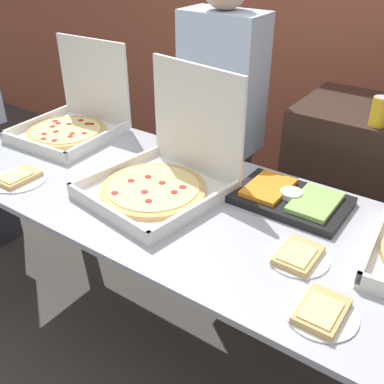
{
  "coord_description": "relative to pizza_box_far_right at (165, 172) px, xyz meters",
  "views": [
    {
      "loc": [
        0.85,
        -1.21,
        1.81
      ],
      "look_at": [
        0.0,
        0.0,
        0.93
      ],
      "focal_mm": 42.0,
      "sensor_mm": 36.0,
      "label": 1
    }
  ],
  "objects": [
    {
      "name": "paper_plate_front_center",
      "position": [
        0.63,
        -0.1,
        -0.07
      ],
      "size": [
        0.2,
        0.2,
        0.03
      ],
      "color": "white",
      "rests_on": "buffet_table"
    },
    {
      "name": "sideboard_podium",
      "position": [
        0.6,
        0.85,
        -0.42
      ],
      "size": [
        0.73,
        0.53,
        1.09
      ],
      "color": "black",
      "rests_on": "ground_plane"
    },
    {
      "name": "person_guest_plaid",
      "position": [
        -0.12,
        0.62,
        -0.07
      ],
      "size": [
        0.4,
        0.22,
        1.7
      ],
      "rotation": [
        0.0,
        0.0,
        3.14
      ],
      "color": "slate",
      "rests_on": "ground_plane"
    },
    {
      "name": "paper_plate_front_left",
      "position": [
        -0.56,
        -0.3,
        -0.07
      ],
      "size": [
        0.23,
        0.23,
        0.03
      ],
      "color": "white",
      "rests_on": "buffet_table"
    },
    {
      "name": "buffet_table",
      "position": [
        0.15,
        -0.02,
        -0.18
      ],
      "size": [
        2.42,
        0.86,
        0.88
      ],
      "color": "#A8AAB2",
      "rests_on": "ground_plane"
    },
    {
      "name": "veggie_tray",
      "position": [
        0.46,
        0.2,
        -0.06
      ],
      "size": [
        0.43,
        0.28,
        0.05
      ],
      "color": "black",
      "rests_on": "buffet_table"
    },
    {
      "name": "brick_wall_behind",
      "position": [
        0.15,
        1.68,
        0.44
      ],
      "size": [
        10.0,
        0.06,
        2.8
      ],
      "color": "#9E5138",
      "rests_on": "ground_plane"
    },
    {
      "name": "pizza_box_far_right",
      "position": [
        0.0,
        0.0,
        0.0
      ],
      "size": [
        0.55,
        0.56,
        0.48
      ],
      "rotation": [
        0.0,
        0.0,
        -0.15
      ],
      "color": "silver",
      "rests_on": "buffet_table"
    },
    {
      "name": "pizza_box_near_left",
      "position": [
        -0.74,
        0.19,
        -0.0
      ],
      "size": [
        0.47,
        0.49,
        0.45
      ],
      "rotation": [
        0.0,
        0.0,
        0.05
      ],
      "color": "silver",
      "rests_on": "buffet_table"
    },
    {
      "name": "ground_plane",
      "position": [
        0.15,
        -0.02,
        -0.96
      ],
      "size": [
        16.0,
        16.0,
        0.0
      ],
      "primitive_type": "plane",
      "color": "#423D38"
    },
    {
      "name": "paper_plate_front_right",
      "position": [
        0.78,
        -0.29,
        -0.07
      ],
      "size": [
        0.21,
        0.21,
        0.03
      ],
      "color": "white",
      "rests_on": "buffet_table"
    },
    {
      "name": "soda_can_colored",
      "position": [
        0.62,
        0.64,
        0.19
      ],
      "size": [
        0.07,
        0.07,
        0.12
      ],
      "color": "gold",
      "rests_on": "sideboard_podium"
    }
  ]
}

